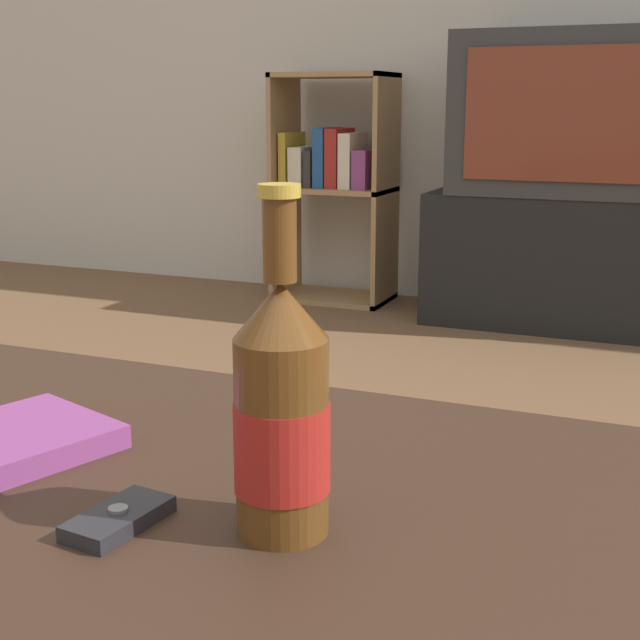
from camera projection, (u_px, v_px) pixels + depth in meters
coffee_table at (169, 564)px, 0.82m from camera, size 1.06×0.66×0.48m
tv_stand at (565, 260)px, 3.31m from camera, size 1.00×0.44×0.49m
television at (575, 114)px, 3.18m from camera, size 0.83×0.46×0.57m
bookshelf at (333, 178)px, 3.68m from camera, size 0.47×0.30×0.93m
beer_bottle at (282, 414)px, 0.70m from camera, size 0.08×0.08×0.28m
cell_phone at (119, 518)px, 0.73m from camera, size 0.06×0.10×0.02m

